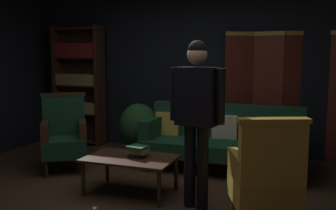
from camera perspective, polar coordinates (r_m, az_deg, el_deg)
ground_plane at (r=4.24m, az=-3.83°, el=-14.20°), size 10.00×10.00×0.00m
back_wall at (r=6.26m, az=5.21°, el=5.94°), size 7.20×0.10×2.80m
folding_screen at (r=6.00m, az=16.53°, el=1.63°), size 1.70×0.38×1.90m
bookshelf at (r=6.92m, az=-12.90°, el=3.35°), size 0.90×0.32×2.05m
velvet_couch at (r=5.28m, az=8.10°, el=-4.75°), size 2.12×0.78×0.88m
coffee_table at (r=4.41m, az=-5.54°, el=-8.22°), size 1.00×0.64×0.42m
armchair_gilt_accent at (r=3.60m, az=14.23°, el=-10.13°), size 0.75×0.75×1.04m
armchair_wing_left at (r=5.42m, az=-15.04°, el=-4.23°), size 0.80×0.80×1.04m
standing_figure at (r=3.87m, az=4.25°, el=-0.56°), size 0.58×0.27×1.70m
potted_plant at (r=5.67m, az=-4.35°, el=-3.41°), size 0.56×0.56×0.86m
book_black_cloth at (r=4.41m, az=-4.46°, el=-7.31°), size 0.24×0.23×0.04m
book_tan_leather at (r=4.40m, az=-4.46°, el=-6.78°), size 0.25×0.19×0.04m
book_green_cloth at (r=4.39m, az=-4.47°, el=-6.26°), size 0.25×0.23×0.04m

